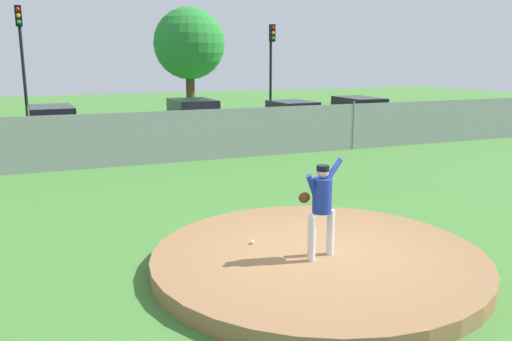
% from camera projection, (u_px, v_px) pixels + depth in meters
% --- Properties ---
extents(ground_plane, '(80.00, 80.00, 0.00)m').
position_uv_depth(ground_plane, '(214.00, 188.00, 14.54)').
color(ground_plane, '#427A33').
extents(asphalt_strip, '(44.00, 7.00, 0.01)m').
position_uv_depth(asphalt_strip, '(154.00, 143.00, 22.24)').
color(asphalt_strip, '#2B2B2D').
rests_on(asphalt_strip, ground_plane).
extents(pitchers_mound, '(5.73, 5.73, 0.28)m').
position_uv_depth(pitchers_mound, '(318.00, 259.00, 9.07)').
color(pitchers_mound, olive).
rests_on(pitchers_mound, ground_plane).
extents(pitcher_youth, '(0.80, 0.32, 1.67)m').
position_uv_depth(pitcher_youth, '(321.00, 201.00, 8.59)').
color(pitcher_youth, silver).
rests_on(pitcher_youth, pitchers_mound).
extents(baseball, '(0.07, 0.07, 0.07)m').
position_uv_depth(baseball, '(252.00, 242.00, 9.42)').
color(baseball, white).
rests_on(baseball, pitchers_mound).
extents(chainlink_fence, '(34.94, 0.07, 1.89)m').
position_uv_depth(chainlink_fence, '(178.00, 137.00, 17.97)').
color(chainlink_fence, gray).
rests_on(chainlink_fence, ground_plane).
extents(parked_car_navy, '(1.97, 4.80, 1.71)m').
position_uv_depth(parked_car_navy, '(52.00, 129.00, 20.38)').
color(parked_car_navy, '#161E4C').
rests_on(parked_car_navy, ground_plane).
extents(parked_car_slate, '(2.17, 4.16, 1.55)m').
position_uv_depth(parked_car_slate, '(292.00, 118.00, 24.55)').
color(parked_car_slate, slate).
rests_on(parked_car_slate, ground_plane).
extents(parked_car_silver, '(2.00, 4.43, 1.78)m').
position_uv_depth(parked_car_silver, '(193.00, 121.00, 22.72)').
color(parked_car_silver, '#B7BABF').
rests_on(parked_car_silver, ground_plane).
extents(parked_car_charcoal, '(1.87, 4.78, 1.67)m').
position_uv_depth(parked_car_charcoal, '(358.00, 115.00, 25.39)').
color(parked_car_charcoal, '#232328').
rests_on(parked_car_charcoal, ground_plane).
extents(traffic_light_near, '(0.28, 0.46, 5.78)m').
position_uv_depth(traffic_light_near, '(22.00, 50.00, 23.36)').
color(traffic_light_near, black).
rests_on(traffic_light_near, ground_plane).
extents(traffic_light_far, '(0.28, 0.46, 5.26)m').
position_uv_depth(traffic_light_far, '(271.00, 57.00, 28.24)').
color(traffic_light_far, black).
rests_on(traffic_light_far, ground_plane).
extents(tree_slender_far, '(4.25, 4.25, 6.48)m').
position_uv_depth(tree_slender_far, '(189.00, 44.00, 31.34)').
color(tree_slender_far, '#4C331E').
rests_on(tree_slender_far, ground_plane).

